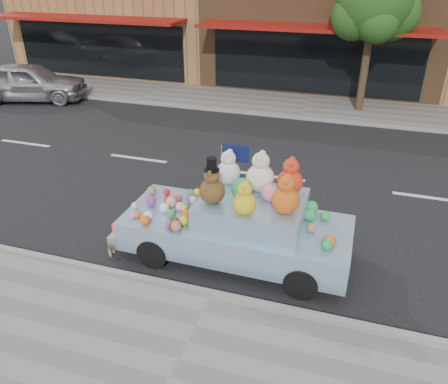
% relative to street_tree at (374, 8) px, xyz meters
% --- Properties ---
extents(ground, '(120.00, 120.00, 0.00)m').
position_rel_street_tree_xyz_m(ground, '(-2.03, -6.55, -3.69)').
color(ground, black).
rests_on(ground, ground).
extents(near_sidewalk, '(60.00, 3.00, 0.12)m').
position_rel_street_tree_xyz_m(near_sidewalk, '(-2.03, -13.05, -3.63)').
color(near_sidewalk, gray).
rests_on(near_sidewalk, ground).
extents(far_sidewalk, '(60.00, 3.00, 0.12)m').
position_rel_street_tree_xyz_m(far_sidewalk, '(-2.03, -0.05, -3.63)').
color(far_sidewalk, gray).
rests_on(far_sidewalk, ground).
extents(near_kerb, '(60.00, 0.12, 0.13)m').
position_rel_street_tree_xyz_m(near_kerb, '(-2.03, -11.55, -3.63)').
color(near_kerb, gray).
rests_on(near_kerb, ground).
extents(far_kerb, '(60.00, 0.12, 0.13)m').
position_rel_street_tree_xyz_m(far_kerb, '(-2.03, -1.55, -3.63)').
color(far_kerb, gray).
rests_on(far_kerb, ground).
extents(street_tree, '(3.00, 2.70, 5.22)m').
position_rel_street_tree_xyz_m(street_tree, '(0.00, 0.00, 0.00)').
color(street_tree, '#38281C').
rests_on(street_tree, ground).
extents(car_silver, '(4.80, 2.98, 1.53)m').
position_rel_street_tree_xyz_m(car_silver, '(-13.03, -2.43, -2.93)').
color(car_silver, '#ADADB2').
rests_on(car_silver, ground).
extents(art_car, '(4.50, 1.80, 2.22)m').
position_rel_street_tree_xyz_m(art_car, '(-1.93, -10.27, -2.90)').
color(art_car, black).
rests_on(art_car, ground).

